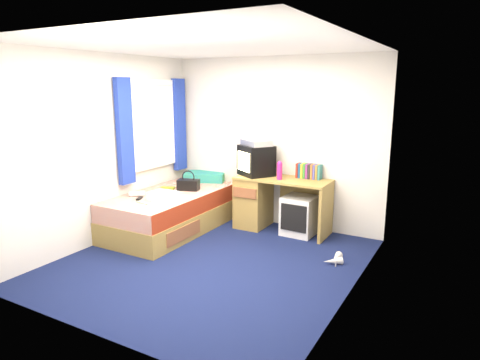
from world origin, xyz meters
The scene contains 20 objects.
ground centered at (0.00, 0.00, 0.00)m, with size 3.40×3.40×0.00m, color #0C1438.
room_shell centered at (0.00, 0.00, 1.45)m, with size 3.40×3.40×3.40m.
bed centered at (-1.10, 0.70, 0.27)m, with size 1.01×2.00×0.54m.
pillow centered at (-1.12, 1.57, 0.61)m, with size 0.61×0.39×0.13m, color #185D9C.
desk centered at (-0.01, 1.44, 0.41)m, with size 1.30×0.55×0.75m.
storage_cube centered at (0.53, 1.41, 0.27)m, with size 0.42×0.42×0.53m, color silver.
crt_tv centered at (-0.16, 1.44, 0.96)m, with size 0.57×0.56×0.43m.
vcr centered at (-0.15, 1.44, 1.22)m, with size 0.42×0.30×0.08m, color silver.
book_row centered at (0.57, 1.60, 0.85)m, with size 0.34×0.13×0.20m.
picture_frame centered at (0.72, 1.61, 0.82)m, with size 0.02×0.12×0.14m, color black.
pink_water_bottle centered at (0.25, 1.33, 0.86)m, with size 0.07×0.07×0.22m, color #EB2178.
aerosol_can centered at (0.19, 1.47, 0.85)m, with size 0.06×0.06×0.20m, color silver.
handbag centered at (-0.98, 0.94, 0.62)m, with size 0.34×0.25×0.28m.
towel centered at (-0.95, 0.34, 0.59)m, with size 0.32×0.27×0.11m, color silver.
magazine centered at (-1.27, 0.80, 0.55)m, with size 0.21×0.28×0.01m, color #CDE519.
water_bottle centered at (-1.37, 0.31, 0.58)m, with size 0.07×0.07×0.20m, color silver.
colour_swatch_fan centered at (-1.06, 0.09, 0.55)m, with size 0.22×0.06×0.01m, color yellow.
remote_control centered at (-1.24, 0.21, 0.55)m, with size 0.05×0.16×0.02m, color black.
window_assembly centered at (-1.55, 0.90, 1.42)m, with size 0.11×1.42×1.40m.
white_heels centered at (1.25, 0.68, 0.04)m, with size 0.23×0.32×0.09m.
Camera 1 is at (2.56, -3.86, 1.98)m, focal length 32.00 mm.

